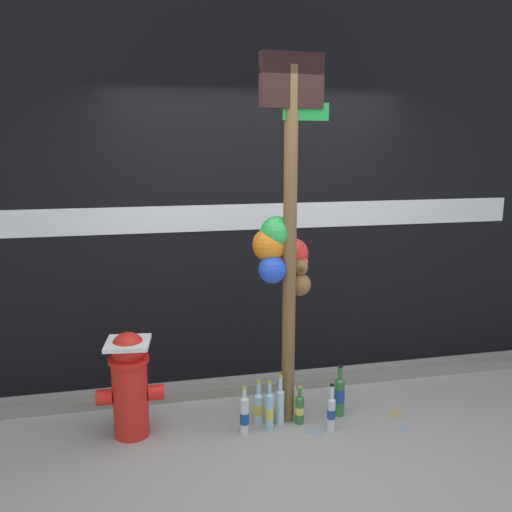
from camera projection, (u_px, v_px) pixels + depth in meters
name	position (u px, v px, depth m)	size (l,w,h in m)	color
ground_plane	(300.00, 454.00, 3.70)	(14.00, 14.00, 0.00)	#9E9B93
building_wall	(254.00, 182.00, 4.70)	(10.00, 0.21, 3.44)	black
curb_strip	(265.00, 386.00, 4.63)	(8.00, 0.12, 0.08)	gray
memorial_post	(284.00, 232.00, 3.92)	(0.52, 0.41, 2.64)	brown
fire_hydrant	(130.00, 382.00, 3.86)	(0.47, 0.33, 0.77)	red
bottle_0	(340.00, 395.00, 4.18)	(0.08, 0.08, 0.41)	#337038
bottle_1	(259.00, 406.00, 4.10)	(0.08, 0.08, 0.33)	#B2DBEA
bottle_2	(291.00, 397.00, 4.22)	(0.07, 0.07, 0.32)	silver
bottle_3	(300.00, 409.00, 4.07)	(0.07, 0.07, 0.30)	#337038
bottle_4	(270.00, 410.00, 3.99)	(0.06, 0.06, 0.37)	#93CCE0
bottle_5	(245.00, 415.00, 3.92)	(0.07, 0.07, 0.36)	silver
bottle_6	(280.00, 404.00, 4.05)	(0.06, 0.06, 0.39)	#B2DBEA
bottle_7	(331.00, 412.00, 3.96)	(0.06, 0.06, 0.36)	silver
litter_0	(396.00, 413.00, 4.24)	(0.13, 0.09, 0.01)	tan
litter_1	(404.00, 428.00, 4.02)	(0.07, 0.10, 0.01)	#8C99B2
litter_2	(300.00, 389.00, 4.64)	(0.07, 0.05, 0.01)	silver
litter_3	(314.00, 433.00, 3.96)	(0.12, 0.08, 0.01)	#8C99B2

